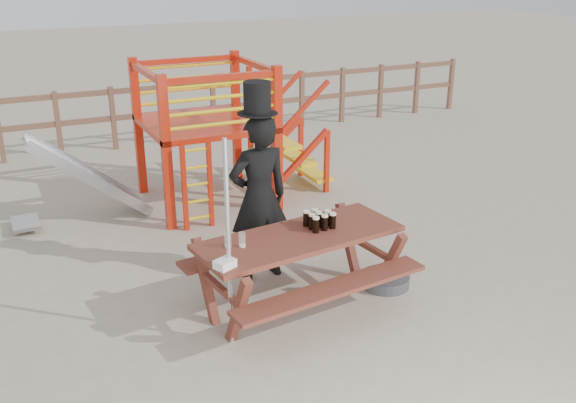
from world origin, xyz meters
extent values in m
plane|color=tan|center=(0.00, 0.00, 0.00)|extent=(60.00, 60.00, 0.00)
cube|color=brown|center=(0.00, 7.00, 1.10)|extent=(15.00, 0.06, 0.10)
cube|color=brown|center=(0.00, 7.00, 0.60)|extent=(15.00, 0.06, 0.10)
cube|color=brown|center=(-1.50, 7.00, 0.60)|extent=(0.09, 0.09, 1.20)
cube|color=brown|center=(-0.50, 7.00, 0.60)|extent=(0.09, 0.09, 1.20)
cube|color=brown|center=(0.50, 7.00, 0.60)|extent=(0.09, 0.09, 1.20)
cube|color=brown|center=(1.50, 7.00, 0.60)|extent=(0.09, 0.09, 1.20)
cube|color=brown|center=(2.50, 7.00, 0.60)|extent=(0.09, 0.09, 1.20)
cube|color=brown|center=(3.50, 7.00, 0.60)|extent=(0.09, 0.09, 1.20)
cube|color=brown|center=(4.50, 7.00, 0.60)|extent=(0.09, 0.09, 1.20)
cube|color=brown|center=(5.50, 7.00, 0.60)|extent=(0.09, 0.09, 1.20)
cube|color=brown|center=(6.50, 7.00, 0.60)|extent=(0.09, 0.09, 1.20)
cube|color=brown|center=(7.50, 7.00, 0.60)|extent=(0.09, 0.09, 1.20)
cube|color=red|center=(-0.60, 2.80, 1.05)|extent=(0.12, 0.12, 2.10)
cube|color=red|center=(1.00, 2.80, 1.05)|extent=(0.12, 0.12, 2.10)
cube|color=red|center=(-0.60, 4.40, 1.05)|extent=(0.12, 0.12, 2.10)
cube|color=red|center=(1.00, 4.40, 1.05)|extent=(0.12, 0.12, 2.10)
cube|color=red|center=(0.20, 3.60, 1.20)|extent=(1.72, 1.72, 0.08)
cube|color=red|center=(0.20, 2.80, 2.00)|extent=(1.60, 0.08, 0.08)
cube|color=red|center=(0.20, 4.40, 2.00)|extent=(1.60, 0.08, 0.08)
cube|color=red|center=(-0.60, 3.60, 2.00)|extent=(0.08, 1.60, 0.08)
cube|color=red|center=(1.00, 3.60, 2.00)|extent=(0.08, 1.60, 0.08)
cylinder|color=yellow|center=(0.20, 2.80, 1.38)|extent=(1.50, 0.05, 0.05)
cylinder|color=yellow|center=(0.20, 4.40, 1.38)|extent=(1.50, 0.05, 0.05)
cylinder|color=yellow|center=(0.20, 2.80, 1.56)|extent=(1.50, 0.05, 0.05)
cylinder|color=yellow|center=(0.20, 4.40, 1.56)|extent=(1.50, 0.05, 0.05)
cylinder|color=yellow|center=(0.20, 2.80, 1.74)|extent=(1.50, 0.05, 0.05)
cylinder|color=yellow|center=(0.20, 4.40, 1.74)|extent=(1.50, 0.05, 0.05)
cylinder|color=yellow|center=(0.20, 2.80, 1.92)|extent=(1.50, 0.05, 0.05)
cylinder|color=yellow|center=(0.20, 4.40, 1.92)|extent=(1.50, 0.05, 0.05)
cube|color=red|center=(-0.43, 2.65, 0.60)|extent=(0.06, 0.06, 1.20)
cube|color=red|center=(-0.07, 2.65, 0.60)|extent=(0.06, 0.06, 1.20)
cylinder|color=yellow|center=(-0.25, 2.65, 0.15)|extent=(0.36, 0.04, 0.04)
cylinder|color=yellow|center=(-0.25, 2.65, 0.39)|extent=(0.36, 0.04, 0.04)
cylinder|color=yellow|center=(-0.25, 2.65, 0.63)|extent=(0.36, 0.04, 0.04)
cylinder|color=yellow|center=(-0.25, 2.65, 0.87)|extent=(0.36, 0.04, 0.04)
cylinder|color=yellow|center=(-0.25, 2.65, 1.11)|extent=(0.36, 0.04, 0.04)
cube|color=yellow|center=(1.15, 3.60, 1.08)|extent=(0.30, 0.90, 0.06)
cube|color=yellow|center=(1.43, 3.60, 0.78)|extent=(0.30, 0.90, 0.06)
cube|color=yellow|center=(1.71, 3.60, 0.48)|extent=(0.30, 0.90, 0.06)
cube|color=yellow|center=(1.99, 3.60, 0.18)|extent=(0.30, 0.90, 0.06)
cube|color=red|center=(1.55, 3.15, 0.60)|extent=(0.95, 0.08, 0.86)
cube|color=red|center=(1.55, 4.05, 0.60)|extent=(0.95, 0.08, 0.86)
cube|color=#B2B5B9|center=(-1.50, 3.60, 0.62)|extent=(1.53, 0.55, 1.21)
cube|color=#B2B5B9|center=(-1.50, 3.33, 0.66)|extent=(1.58, 0.04, 1.28)
cube|color=#B2B5B9|center=(-1.50, 3.87, 0.66)|extent=(1.58, 0.04, 1.28)
cube|color=#B2B5B9|center=(-2.40, 3.60, 0.10)|extent=(0.35, 0.55, 0.05)
cube|color=brown|center=(0.05, 0.18, 0.80)|extent=(2.22, 1.05, 0.05)
cube|color=brown|center=(0.12, -0.40, 0.48)|extent=(2.16, 0.55, 0.04)
cube|color=brown|center=(-0.02, 0.76, 0.48)|extent=(2.16, 0.55, 0.04)
cube|color=brown|center=(-0.85, 0.07, 0.39)|extent=(0.23, 1.29, 0.77)
cube|color=brown|center=(0.95, 0.29, 0.39)|extent=(0.23, 1.29, 0.77)
imported|color=black|center=(-0.05, 1.01, 0.96)|extent=(0.71, 0.48, 1.92)
cube|color=#0D9620|center=(-0.05, 1.16, 1.19)|extent=(0.08, 0.02, 0.45)
cylinder|color=black|center=(-0.05, 1.01, 1.93)|extent=(0.44, 0.44, 0.01)
cylinder|color=black|center=(-0.05, 1.01, 2.10)|extent=(0.29, 0.29, 0.33)
cube|color=white|center=(-0.05, 1.16, 2.22)|extent=(0.15, 0.01, 0.04)
cylinder|color=#B2B2B7|center=(-0.84, -0.14, 1.02)|extent=(0.04, 0.04, 2.04)
cylinder|color=#36363B|center=(1.13, 0.18, 0.06)|extent=(0.55, 0.55, 0.13)
cylinder|color=#36363B|center=(1.13, 0.18, 0.18)|extent=(0.06, 0.06, 0.11)
cube|color=white|center=(-0.89, -0.18, 0.87)|extent=(0.22, 0.20, 0.08)
cylinder|color=black|center=(0.23, 0.17, 0.90)|extent=(0.07, 0.07, 0.15)
cylinder|color=#F1E2C4|center=(0.23, 0.17, 0.99)|extent=(0.07, 0.07, 0.02)
cylinder|color=black|center=(0.34, 0.18, 0.90)|extent=(0.07, 0.07, 0.15)
cylinder|color=#F1E2C4|center=(0.34, 0.18, 0.99)|extent=(0.07, 0.07, 0.02)
cylinder|color=black|center=(0.44, 0.19, 0.90)|extent=(0.07, 0.07, 0.15)
cylinder|color=#F1E2C4|center=(0.44, 0.19, 0.99)|extent=(0.07, 0.07, 0.02)
cylinder|color=black|center=(0.23, 0.26, 0.90)|extent=(0.07, 0.07, 0.15)
cylinder|color=#F1E2C4|center=(0.23, 0.26, 0.99)|extent=(0.07, 0.07, 0.02)
cylinder|color=black|center=(0.32, 0.28, 0.90)|extent=(0.07, 0.07, 0.15)
cylinder|color=#F1E2C4|center=(0.32, 0.28, 0.99)|extent=(0.07, 0.07, 0.02)
cylinder|color=black|center=(0.42, 0.28, 0.90)|extent=(0.07, 0.07, 0.15)
cylinder|color=#F1E2C4|center=(0.42, 0.28, 0.99)|extent=(0.07, 0.07, 0.02)
cylinder|color=black|center=(0.22, 0.36, 0.90)|extent=(0.07, 0.07, 0.15)
cylinder|color=#F1E2C4|center=(0.22, 0.36, 0.99)|extent=(0.07, 0.07, 0.02)
cylinder|color=black|center=(0.32, 0.36, 0.90)|extent=(0.07, 0.07, 0.15)
cylinder|color=#F1E2C4|center=(0.32, 0.36, 0.99)|extent=(0.07, 0.07, 0.02)
cylinder|color=silver|center=(-0.58, 0.17, 0.90)|extent=(0.07, 0.07, 0.15)
cylinder|color=#F1E2C4|center=(-0.58, 0.17, 0.84)|extent=(0.06, 0.06, 0.02)
cylinder|color=silver|center=(-0.72, 0.21, 0.90)|extent=(0.07, 0.07, 0.15)
cylinder|color=#F1E2C4|center=(-0.72, 0.21, 0.84)|extent=(0.06, 0.06, 0.02)
camera|label=1|loc=(-2.63, -5.16, 3.50)|focal=40.00mm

